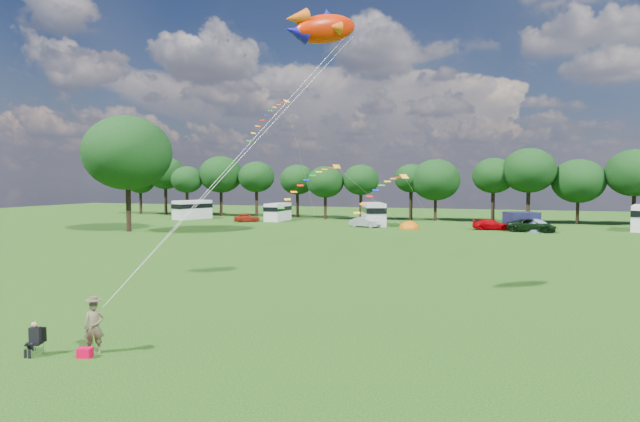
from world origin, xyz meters
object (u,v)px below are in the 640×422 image
(tent_orange, at_px, (409,229))
(car_c, at_px, (491,225))
(campervan_b, at_px, (278,211))
(kite_flyer, at_px, (94,327))
(camp_chair, at_px, (36,335))
(big_tree, at_px, (127,153))
(car_d, at_px, (531,225))
(tent_greyblue, at_px, (534,231))
(campervan_c, at_px, (373,213))
(fish_kite, at_px, (320,28))
(car_a, at_px, (247,218))
(car_b, at_px, (365,222))
(campervan_a, at_px, (192,209))

(tent_orange, bearing_deg, car_c, 13.13)
(campervan_b, height_order, kite_flyer, campervan_b)
(camp_chair, bearing_deg, big_tree, 102.69)
(big_tree, height_order, kite_flyer, big_tree)
(car_d, distance_m, tent_greyblue, 1.18)
(campervan_c, height_order, fish_kite, fish_kite)
(camp_chair, bearing_deg, campervan_c, 68.99)
(car_a, xyz_separation_m, campervan_b, (3.28, 3.44, 0.76))
(campervan_b, relative_size, campervan_c, 0.80)
(big_tree, distance_m, fish_kite, 42.31)
(big_tree, distance_m, campervan_c, 31.02)
(car_a, relative_size, car_d, 0.67)
(car_b, height_order, tent_orange, car_b)
(campervan_a, bearing_deg, campervan_b, -65.65)
(car_b, bearing_deg, kite_flyer, -165.57)
(campervan_c, bearing_deg, camp_chair, 160.34)
(tent_orange, bearing_deg, car_b, 171.95)
(car_d, height_order, camp_chair, car_d)
(car_c, xyz_separation_m, campervan_c, (-14.64, 1.48, 0.96))
(big_tree, bearing_deg, car_b, 29.66)
(kite_flyer, bearing_deg, car_c, 44.09)
(car_c, bearing_deg, car_a, 79.55)
(car_b, relative_size, camp_chair, 3.10)
(campervan_a, height_order, campervan_b, campervan_a)
(car_d, distance_m, campervan_a, 48.02)
(car_c, xyz_separation_m, fish_kite, (-7.27, -42.31, 12.41))
(big_tree, bearing_deg, fish_kite, -39.83)
(campervan_b, height_order, fish_kite, fish_kite)
(campervan_c, bearing_deg, car_b, 150.28)
(tent_orange, relative_size, kite_flyer, 1.52)
(campervan_b, distance_m, camp_chair, 59.88)
(tent_orange, bearing_deg, kite_flyer, -93.18)
(car_a, bearing_deg, campervan_a, 55.44)
(campervan_a, distance_m, camp_chair, 63.99)
(car_d, relative_size, camp_chair, 4.73)
(big_tree, height_order, tent_orange, big_tree)
(tent_orange, bearing_deg, campervan_c, 145.07)
(car_d, bearing_deg, campervan_a, 90.30)
(car_b, xyz_separation_m, kite_flyer, (2.96, -50.60, 0.27))
(car_a, bearing_deg, campervan_c, -111.26)
(car_d, relative_size, fish_kite, 1.58)
(campervan_a, bearing_deg, fish_kite, -121.75)
(camp_chair, xyz_separation_m, fish_kite, (6.60, 10.46, 12.35))
(tent_greyblue, relative_size, kite_flyer, 2.32)
(big_tree, xyz_separation_m, car_c, (39.62, 15.33, -8.39))
(car_c, bearing_deg, big_tree, 103.40)
(car_d, bearing_deg, big_tree, 114.36)
(car_d, xyz_separation_m, campervan_c, (-19.05, 2.71, 0.84))
(big_tree, xyz_separation_m, car_b, (24.51, 13.96, -8.39))
(camp_chair, bearing_deg, tent_orange, 63.11)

